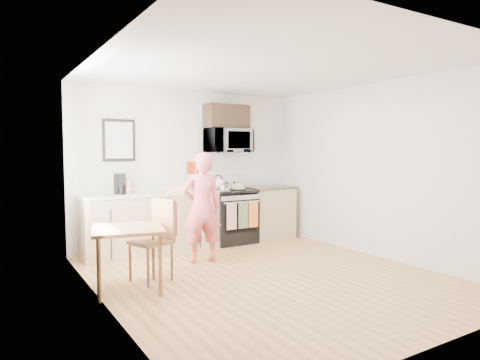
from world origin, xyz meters
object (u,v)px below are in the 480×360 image
chair (160,228)px  range (231,217)px  dining_table (128,235)px  cake (238,187)px  person (202,207)px  microwave (228,141)px

chair → range: bearing=18.9°
range → chair: (-1.81, -1.34, 0.20)m
range → dining_table: range is taller
range → chair: bearing=-143.4°
cake → person: bearing=-144.0°
person → cake: 1.36m
microwave → range: bearing=-89.9°
dining_table → chair: size_ratio=0.81×
range → person: size_ratio=0.74×
range → cake: bearing=-54.2°
microwave → cake: bearing=-69.6°
dining_table → chair: 0.53m
dining_table → range: bearing=34.7°
microwave → chair: 2.57m
microwave → dining_table: size_ratio=0.94×
dining_table → person: bearing=28.0°
person → range: bearing=-127.0°
person → cake: size_ratio=5.39×
range → microwave: 1.33m
person → dining_table: size_ratio=1.94×
person → chair: bearing=40.1°
range → person: person is taller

